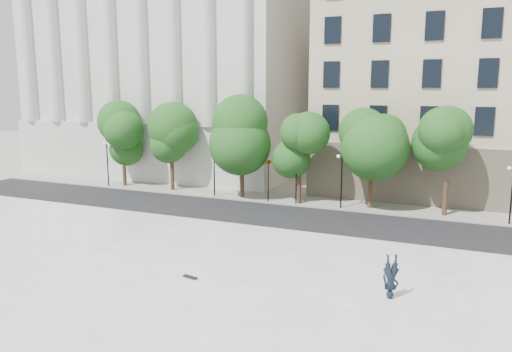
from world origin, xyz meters
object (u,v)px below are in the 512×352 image
object	(u,v)px
traffic_light_east	(296,161)
skateboard	(190,277)
person_lying	(390,292)
traffic_light_west	(268,160)

from	to	relation	value
traffic_light_east	skateboard	distance (m)	18.46
traffic_light_east	person_lying	world-z (taller)	traffic_light_east
person_lying	skateboard	world-z (taller)	person_lying
traffic_light_west	skateboard	xyz separation A→B (m)	(3.13, -18.16, -3.18)
traffic_light_east	skateboard	size ratio (longest dim) A/B	5.20
traffic_light_east	person_lying	size ratio (longest dim) A/B	2.12
traffic_light_west	traffic_light_east	xyz separation A→B (m)	(2.47, 0.00, 0.03)
skateboard	person_lying	bearing A→B (deg)	21.17
traffic_light_east	person_lying	distance (m)	19.74
person_lying	skateboard	distance (m)	9.49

